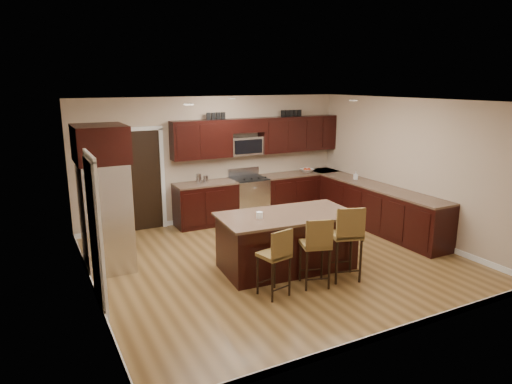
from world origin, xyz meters
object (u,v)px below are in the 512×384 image
stool_left (277,255)px  stool_right (347,235)px  island (286,243)px  refrigerator (104,197)px  range (249,198)px  stool_mid (317,244)px

stool_left → stool_right: 1.23m
island → refrigerator: refrigerator is taller
range → stool_right: stool_right is taller
refrigerator → island: bearing=-27.3°
stool_mid → refrigerator: 3.44m
refrigerator → stool_mid: bearing=-40.0°
stool_left → stool_right: stool_right is taller
range → island: size_ratio=0.49×
range → stool_mid: (-0.69, -3.64, 0.20)m
stool_mid → island: bearing=107.6°
range → refrigerator: size_ratio=0.47×
island → refrigerator: (-2.60, 1.34, 0.78)m
range → stool_right: (-0.15, -3.64, 0.27)m
stool_left → stool_mid: 0.68m
island → stool_mid: 0.88m
stool_mid → stool_right: bearing=16.5°
range → island: bearing=-104.0°
stool_mid → stool_right: 0.55m
range → stool_left: size_ratio=1.09×
stool_left → range: bearing=57.8°
island → stool_left: 1.09m
stool_right → stool_mid: bearing=-163.6°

